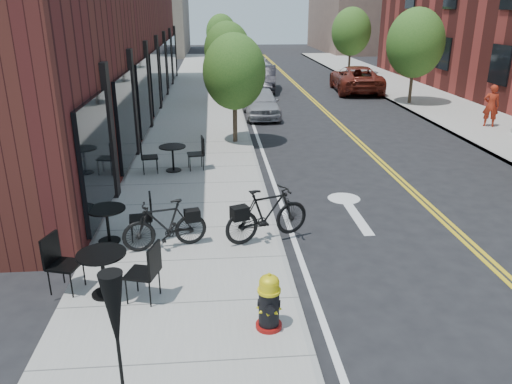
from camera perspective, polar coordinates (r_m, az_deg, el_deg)
name	(u,v)px	position (r m, az deg, el deg)	size (l,w,h in m)	color
ground	(286,261)	(9.99, 3.47, -7.90)	(120.00, 120.00, 0.00)	black
sidewalk_near	(198,137)	(19.28, -6.69, 6.26)	(4.00, 70.00, 0.12)	#9E9B93
sidewalk_far	(498,131)	(22.36, 25.95, 6.31)	(4.00, 70.00, 0.12)	#9E9B93
building_near	(90,37)	(23.31, -18.39, 16.41)	(5.00, 28.00, 7.00)	#4A1917
bg_building_left	(147,4)	(57.09, -12.30, 20.27)	(8.00, 14.00, 10.00)	#726656
tree_near_a	(234,72)	(17.84, -2.50, 13.55)	(2.20, 2.20, 3.81)	#382B1E
tree_near_b	(227,50)	(25.79, -3.30, 15.91)	(2.30, 2.30, 3.98)	#382B1E
tree_near_c	(224,43)	(33.78, -3.72, 16.65)	(2.10, 2.10, 3.67)	#382B1E
tree_near_d	(221,33)	(41.75, -4.00, 17.72)	(2.40, 2.40, 4.11)	#382B1E
tree_far_b	(415,43)	(26.67, 17.76, 15.91)	(2.80, 2.80, 4.62)	#382B1E
tree_far_c	(351,32)	(38.06, 10.83, 17.57)	(2.80, 2.80, 4.62)	#382B1E
fire_hydrant	(269,302)	(7.68, 1.49, -12.49)	(0.47, 0.47, 0.93)	maroon
bicycle_left	(165,225)	(10.18, -10.38, -3.69)	(0.48, 1.70, 1.02)	black
bicycle_right	(267,214)	(10.37, 1.29, -2.51)	(0.54, 1.91, 1.15)	black
bistro_set_a	(103,268)	(8.82, -17.10, -8.26)	(1.94, 1.02, 1.02)	black
bistro_set_b	(107,220)	(10.73, -16.63, -3.09)	(1.84, 0.89, 0.97)	black
bistro_set_c	(173,155)	(15.01, -9.49, 4.22)	(1.87, 0.90, 0.99)	black
patio_umbrella	(116,325)	(5.49, -15.72, -14.46)	(0.35, 0.35, 2.15)	black
parked_car_a	(261,103)	(22.99, 0.59, 10.19)	(1.53, 3.79, 1.29)	#9A9BA1
parked_car_b	(263,79)	(30.36, 0.79, 12.84)	(1.53, 4.39, 1.45)	black
parked_car_c	(250,63)	(37.87, -0.70, 14.51)	(2.31, 5.69, 1.65)	#B0B0B5
parked_car_far	(356,79)	(30.54, 11.33, 12.57)	(2.51, 5.45, 1.51)	maroon
pedestrian	(491,106)	(22.61, 25.29, 8.91)	(0.62, 0.40, 1.69)	maroon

